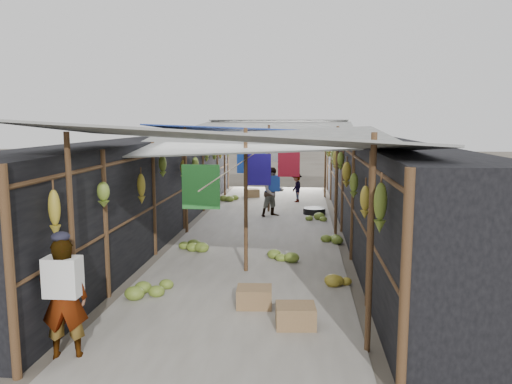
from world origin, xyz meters
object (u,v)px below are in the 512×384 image
(crate_near, at_px, (296,316))
(black_basin, at_px, (314,211))
(vendor_elderly, at_px, (64,298))
(shopper_blue, at_px, (273,192))
(vendor_seated, at_px, (296,188))

(crate_near, height_order, black_basin, crate_near)
(vendor_elderly, bearing_deg, crate_near, -170.01)
(crate_near, distance_m, vendor_elderly, 2.90)
(crate_near, xyz_separation_m, shopper_blue, (-0.77, 7.69, 0.55))
(black_basin, bearing_deg, shopper_blue, -160.72)
(black_basin, bearing_deg, vendor_elderly, -108.37)
(shopper_blue, relative_size, vendor_seated, 1.40)
(black_basin, distance_m, shopper_blue, 1.40)
(shopper_blue, xyz_separation_m, vendor_seated, (0.64, 2.54, -0.20))
(vendor_elderly, height_order, vendor_seated, vendor_elderly)
(crate_near, relative_size, black_basin, 0.80)
(shopper_blue, bearing_deg, vendor_seated, 43.95)
(vendor_seated, bearing_deg, vendor_elderly, -27.91)
(crate_near, xyz_separation_m, black_basin, (0.42, 8.11, -0.06))
(black_basin, height_order, shopper_blue, shopper_blue)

